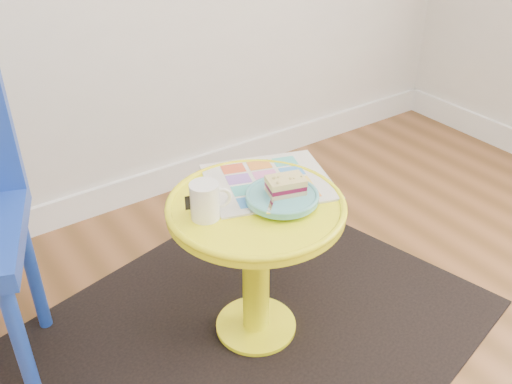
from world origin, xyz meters
TOP-DOWN VIEW (x-y plane):
  - rug at (0.29, 1.10)m, footprint 1.52×1.37m
  - side_table at (0.29, 1.10)m, footprint 0.49×0.49m
  - newspaper at (0.39, 1.17)m, footprint 0.42×0.39m
  - mug at (0.15, 1.12)m, footprint 0.11×0.08m
  - plate at (0.35, 1.06)m, footprint 0.20×0.20m
  - cake_slice at (0.37, 1.07)m, footprint 0.11×0.09m
  - fork at (0.32, 1.06)m, footprint 0.11×0.11m

SIDE VIEW (x-z plane):
  - rug at x=0.29m, z-range 0.00..0.01m
  - side_table at x=0.29m, z-range 0.10..0.56m
  - newspaper at x=0.39m, z-range 0.46..0.47m
  - plate at x=0.35m, z-range 0.47..0.49m
  - fork at x=0.32m, z-range 0.49..0.49m
  - cake_slice at x=0.37m, z-range 0.49..0.54m
  - mug at x=0.15m, z-range 0.47..0.57m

